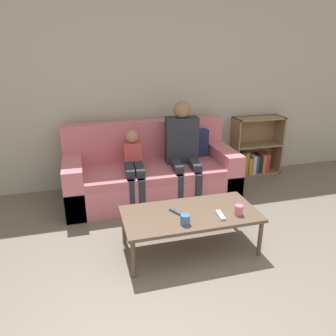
{
  "coord_description": "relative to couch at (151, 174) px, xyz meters",
  "views": [
    {
      "loc": [
        -0.94,
        -1.4,
        1.85
      ],
      "look_at": [
        -0.07,
        1.75,
        0.62
      ],
      "focal_mm": 35.0,
      "sensor_mm": 36.0,
      "label": 1
    }
  ],
  "objects": [
    {
      "name": "wall_back",
      "position": [
        0.11,
        0.55,
        1.0
      ],
      "size": [
        12.0,
        0.06,
        2.6
      ],
      "color": "#B7B2A8",
      "rests_on": "ground_plane"
    },
    {
      "name": "couch",
      "position": [
        0.0,
        0.0,
        0.0
      ],
      "size": [
        2.12,
        0.9,
        0.92
      ],
      "color": "#D1707F",
      "rests_on": "ground_plane"
    },
    {
      "name": "bookshelf",
      "position": [
        1.66,
        0.39,
        0.03
      ],
      "size": [
        0.74,
        0.28,
        0.86
      ],
      "color": "#8E7051",
      "rests_on": "ground_plane"
    },
    {
      "name": "coffee_table",
      "position": [
        0.09,
        -1.26,
        0.06
      ],
      "size": [
        1.26,
        0.63,
        0.39
      ],
      "color": "brown",
      "rests_on": "ground_plane"
    },
    {
      "name": "person_adult",
      "position": [
        0.39,
        -0.08,
        0.4
      ],
      "size": [
        0.42,
        0.65,
        1.21
      ],
      "rotation": [
        0.0,
        0.0,
        -0.1
      ],
      "color": "#282D38",
      "rests_on": "ground_plane"
    },
    {
      "name": "person_child",
      "position": [
        -0.25,
        -0.16,
        0.21
      ],
      "size": [
        0.26,
        0.64,
        0.89
      ],
      "rotation": [
        0.0,
        0.0,
        -0.1
      ],
      "color": "#282D38",
      "rests_on": "ground_plane"
    },
    {
      "name": "cup_near",
      "position": [
        -0.02,
        -1.44,
        0.13
      ],
      "size": [
        0.08,
        0.08,
        0.09
      ],
      "color": "#3D70B2",
      "rests_on": "coffee_table"
    },
    {
      "name": "cup_far",
      "position": [
        0.5,
        -1.41,
        0.13
      ],
      "size": [
        0.08,
        0.08,
        0.09
      ],
      "color": "pink",
      "rests_on": "coffee_table"
    },
    {
      "name": "tv_remote_0",
      "position": [
        -0.03,
        -1.23,
        0.1
      ],
      "size": [
        0.12,
        0.17,
        0.02
      ],
      "rotation": [
        0.0,
        0.0,
        0.48
      ],
      "color": "#47474C",
      "rests_on": "coffee_table"
    },
    {
      "name": "tv_remote_1",
      "position": [
        0.33,
        -1.4,
        0.1
      ],
      "size": [
        0.06,
        0.17,
        0.02
      ],
      "rotation": [
        0.0,
        0.0,
        -0.1
      ],
      "color": "#B7B7BC",
      "rests_on": "coffee_table"
    }
  ]
}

